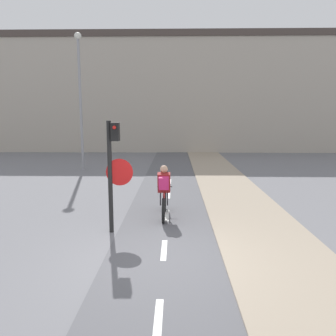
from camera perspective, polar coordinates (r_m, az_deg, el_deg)
ground_plane at (r=6.92m, az=-0.83°, el=-15.86°), size 120.00×120.00×0.00m
bike_lane at (r=6.92m, az=-0.83°, el=-15.77°), size 2.43×60.00×0.02m
sidewalk_strip at (r=7.24m, az=19.34°, el=-15.00°), size 2.40×60.00×0.05m
building_row_background at (r=28.44m, az=0.80°, el=12.68°), size 60.00×5.20×9.34m
traffic_light_pole at (r=8.14m, az=-9.50°, el=0.72°), size 0.67×0.26×2.80m
street_lamp_far at (r=18.13m, az=-15.08°, el=13.25°), size 0.36×0.36×7.10m
cyclist_near at (r=9.41m, az=-0.70°, el=-4.39°), size 0.46×1.80×1.53m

